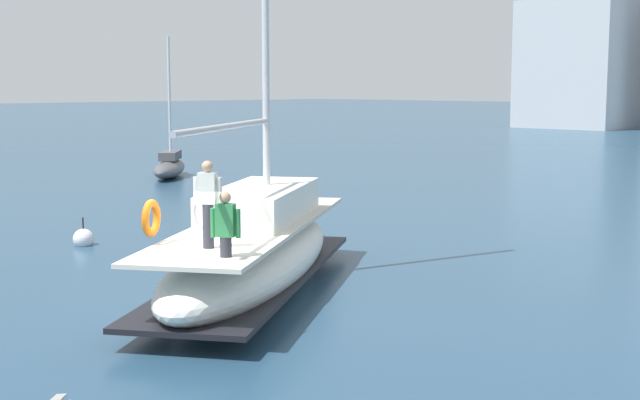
{
  "coord_description": "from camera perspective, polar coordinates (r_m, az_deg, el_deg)",
  "views": [
    {
      "loc": [
        13.13,
        -9.98,
        4.36
      ],
      "look_at": [
        -0.93,
        3.84,
        1.8
      ],
      "focal_mm": 49.42,
      "sensor_mm": 36.0,
      "label": 1
    }
  ],
  "objects": [
    {
      "name": "ground_plane",
      "position": [
        17.06,
        -7.09,
        -7.47
      ],
      "size": [
        400.0,
        400.0,
        0.0
      ],
      "primitive_type": "plane",
      "color": "navy"
    },
    {
      "name": "mooring_buoy",
      "position": [
        25.13,
        -15.06,
        -2.45
      ],
      "size": [
        0.57,
        0.57,
        0.89
      ],
      "color": "silver",
      "rests_on": "ground"
    },
    {
      "name": "main_sailboat",
      "position": [
        18.77,
        -4.32,
        -3.22
      ],
      "size": [
        7.37,
        9.29,
        13.18
      ],
      "color": "white",
      "rests_on": "ground"
    },
    {
      "name": "moored_sloop_near",
      "position": [
        42.8,
        -9.71,
        2.18
      ],
      "size": [
        4.54,
        4.48,
        6.69
      ],
      "color": "#4C4C51",
      "rests_on": "ground"
    }
  ]
}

